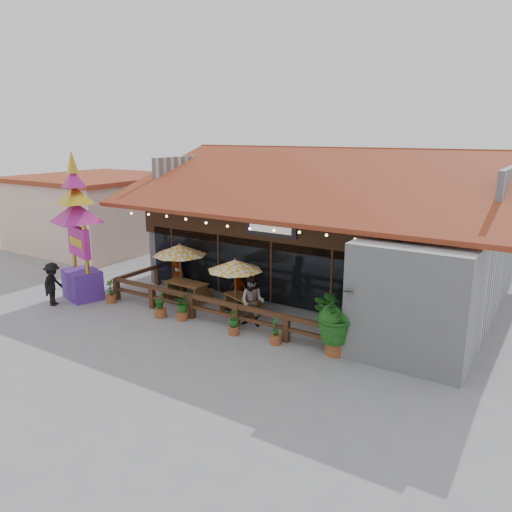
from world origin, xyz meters
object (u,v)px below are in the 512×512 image
Objects in this scene: umbrella_right at (235,265)px; thai_sign_tower at (77,216)px; umbrella_left at (180,250)px; pedestrian at (53,284)px; picnic_table_right at (242,302)px; tropical_plant at (337,315)px; picnic_table_left at (187,288)px.

thai_sign_tower is (-6.48, -1.78, 1.50)m from umbrella_right.
pedestrian is (-3.73, -3.36, -1.19)m from umbrella_left.
picnic_table_right is at bearing 66.64° from umbrella_right.
pedestrian is (-11.31, -1.82, -0.44)m from tropical_plant.
umbrella_left is 0.88× the size of umbrella_right.
umbrella_right reaches higher than pedestrian.
tropical_plant is (4.59, -1.17, -0.62)m from umbrella_right.
picnic_table_right is (0.11, 0.25, -1.46)m from umbrella_right.
thai_sign_tower is (-6.58, -2.03, 2.96)m from picnic_table_right.
thai_sign_tower reaches higher than pedestrian.
tropical_plant is at bearing -10.84° from picnic_table_left.
pedestrian reaches higher than picnic_table_left.
umbrella_left is 5.16m from pedestrian.
picnic_table_right is 0.80× the size of tropical_plant.
umbrella_left is at bearing -72.54° from pedestrian.
tropical_plant is at bearing -11.51° from umbrella_left.
tropical_plant is at bearing -17.59° from picnic_table_right.
thai_sign_tower reaches higher than picnic_table_left.
pedestrian is (-0.25, -1.20, -2.56)m from thai_sign_tower.
umbrella_right is 1.49m from picnic_table_right.
umbrella_right is 6.88m from thai_sign_tower.
picnic_table_right is at bearing 1.16° from picnic_table_left.
umbrella_left is at bearing 177.71° from picnic_table_right.
pedestrian is at bearing -154.67° from picnic_table_right.
umbrella_left reaches higher than pedestrian.
thai_sign_tower reaches higher than umbrella_right.
picnic_table_right is (3.10, -0.12, -1.59)m from umbrella_left.
umbrella_left is 4.32m from thai_sign_tower.
tropical_plant reaches higher than picnic_table_left.
thai_sign_tower is at bearing -153.31° from picnic_table_left.
picnic_table_left is 7.30m from tropical_plant.
umbrella_right is at bearing 165.66° from tropical_plant.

